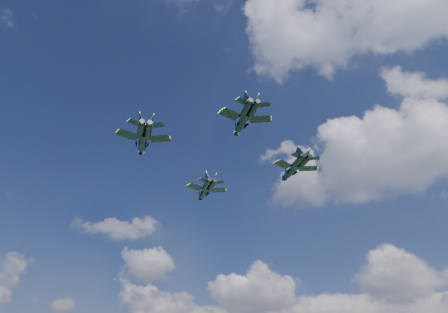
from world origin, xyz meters
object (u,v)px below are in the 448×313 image
Objects in this scene: jet_lead at (204,192)px; jet_left at (143,142)px; jet_right at (291,171)px; jet_slot at (242,122)px.

jet_lead is 29.35m from jet_left.
jet_slot reaches higher than jet_right.
jet_slot is (-0.34, -22.68, 1.78)m from jet_right.
jet_lead is at bearing 49.19° from jet_left.
jet_right is at bearing -54.40° from jet_lead.
jet_slot is (24.05, 5.22, -0.71)m from jet_left.
jet_lead reaches higher than jet_right.
jet_lead reaches higher than jet_slot.
jet_left is at bearing -134.78° from jet_lead.
jet_lead is 0.99× the size of jet_right.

